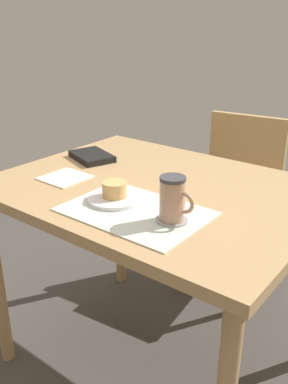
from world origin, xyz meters
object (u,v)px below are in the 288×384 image
(pastry_plate, at_px, (115,198))
(pastry, at_px, (115,189))
(dining_table, at_px, (155,209))
(small_book, at_px, (92,156))
(wooden_chair, at_px, (235,192))
(coffee_mug, at_px, (173,199))

(pastry_plate, bearing_deg, pastry, 90.00)
(dining_table, bearing_deg, small_book, 169.08)
(wooden_chair, xyz_separation_m, small_book, (-0.31, -0.68, 0.30))
(wooden_chair, distance_m, pastry_plate, 0.98)
(pastry_plate, bearing_deg, coffee_mug, -2.88)
(pastry_plate, distance_m, small_book, 0.43)
(pastry, xyz_separation_m, coffee_mug, (0.22, -0.01, 0.03))
(coffee_mug, distance_m, small_book, 0.63)
(dining_table, height_order, small_book, small_book)
(pastry_plate, height_order, small_book, small_book)
(pastry_plate, height_order, coffee_mug, coffee_mug)
(coffee_mug, xyz_separation_m, small_book, (-0.57, 0.27, -0.06))
(wooden_chair, bearing_deg, small_book, 58.62)
(pastry_plate, distance_m, coffee_mug, 0.23)
(dining_table, bearing_deg, pastry_plate, -96.19)
(wooden_chair, bearing_deg, coffee_mug, 98.71)
(dining_table, bearing_deg, wooden_chair, 94.47)
(pastry_plate, bearing_deg, wooden_chair, 92.36)
(small_book, bearing_deg, dining_table, 8.43)
(pastry, relative_size, coffee_mug, 0.61)
(wooden_chair, distance_m, coffee_mug, 1.04)
(wooden_chair, bearing_deg, pastry_plate, 85.62)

